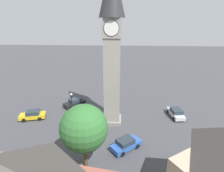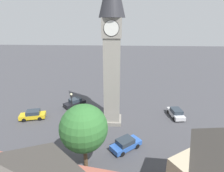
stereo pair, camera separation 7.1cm
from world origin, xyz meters
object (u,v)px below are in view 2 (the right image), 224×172
Objects in this scene: car_red_corner at (176,113)px; car_white_side at (126,144)px; clock_tower at (112,36)px; lamp_post at (72,106)px; car_blue_kerb at (33,115)px; road_sign at (72,135)px; car_silver_kerb at (75,102)px; pedestrian at (109,102)px; tree at (84,128)px.

car_white_side is (-8.70, -8.88, 0.00)m from car_red_corner.
lamp_post is (-5.74, -2.36, -9.88)m from clock_tower.
road_sign is at bearing -38.46° from car_blue_kerb.
road_sign reaches higher than car_silver_kerb.
car_silver_kerb is 8.52m from lamp_post.
pedestrian is at bearing 165.04° from car_red_corner.
car_blue_kerb is at bearing 141.54° from road_sign.
lamp_post reaches higher than car_blue_kerb.
lamp_post is at bearing 103.23° from road_sign.
clock_tower is at bearing 22.31° from lamp_post.
car_white_side is at bearing 34.52° from tree.
car_blue_kerb and car_red_corner have the same top height.
car_blue_kerb is at bearing -156.85° from pedestrian.
car_silver_kerb is (-7.58, 5.37, -12.94)m from clock_tower.
car_red_corner is 18.39m from tree.
pedestrian reaches higher than car_white_side.
road_sign is (-6.88, -0.16, 1.14)m from car_white_side.
clock_tower is 5.49× the size of car_white_side.
pedestrian is 15.76m from tree.
pedestrian is at bearing 23.15° from car_blue_kerb.
car_red_corner is at bearing 45.59° from car_white_side.
clock_tower is 14.42m from road_sign.
car_red_corner is 2.56× the size of pedestrian.
tree is 2.70× the size of road_sign.
car_silver_kerb is at bearing 170.33° from car_red_corner.
lamp_post is (7.65, -2.45, 3.07)m from car_blue_kerb.
clock_tower reaches higher than road_sign.
car_red_corner is 1.02× the size of car_white_side.
car_blue_kerb is 2.61× the size of pedestrian.
car_silver_kerb and car_red_corner have the same top height.
clock_tower reaches higher than car_white_side.
car_blue_kerb is 0.58× the size of tree.
pedestrian is (-0.99, 5.40, -12.70)m from clock_tower.
car_red_corner is (24.27, 2.14, 0.00)m from car_blue_kerb.
clock_tower is 5.29× the size of car_blue_kerb.
road_sign reaches higher than car_red_corner.
road_sign is (-2.31, 2.98, -3.07)m from tree.
car_blue_kerb is at bearing -137.74° from car_silver_kerb.
car_red_corner is at bearing 15.43° from lamp_post.
car_silver_kerb is 16.57m from tree.
clock_tower is 15.93m from car_silver_kerb.
lamp_post is at bearing 151.57° from car_white_side.
car_blue_kerb is 0.76× the size of lamp_post.
tree reaches higher than car_blue_kerb.
road_sign is at bearing -106.91° from pedestrian.
car_blue_kerb is 8.60m from lamp_post.
road_sign reaches higher than pedestrian.
road_sign is at bearing -178.65° from car_white_side.
car_silver_kerb is at bearing 103.30° from road_sign.
lamp_post is at bearing -121.54° from pedestrian.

